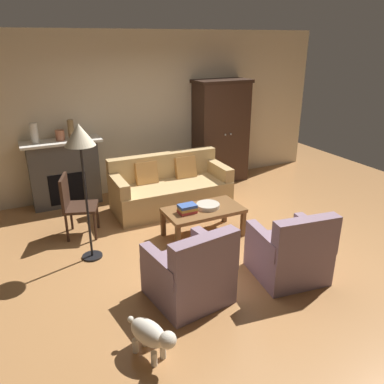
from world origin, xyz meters
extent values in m
plane|color=#B27A47|center=(0.00, 0.00, 0.00)|extent=(9.60, 9.60, 0.00)
cube|color=beige|center=(0.00, 2.55, 1.40)|extent=(7.20, 0.10, 2.80)
cube|color=#4C4947|center=(-1.55, 2.30, 0.54)|extent=(1.10, 0.36, 1.08)
cube|color=black|center=(-1.55, 2.12, 0.34)|extent=(0.60, 0.01, 0.52)
cube|color=white|center=(-1.55, 2.28, 1.10)|extent=(1.26, 0.48, 0.04)
cube|color=#382319|center=(1.40, 2.22, 0.94)|extent=(1.00, 0.52, 1.89)
cube|color=#2F1E15|center=(1.40, 2.22, 1.92)|extent=(1.06, 0.55, 0.06)
sphere|color=#ADAFB5|center=(1.34, 1.95, 0.98)|extent=(0.04, 0.04, 0.04)
sphere|color=#ADAFB5|center=(1.46, 1.95, 0.98)|extent=(0.04, 0.04, 0.04)
cube|color=tan|center=(-0.03, 1.35, 0.22)|extent=(1.91, 0.87, 0.44)
cube|color=tan|center=(-0.02, 1.69, 0.65)|extent=(1.90, 0.21, 0.42)
cube|color=tan|center=(-0.91, 1.36, 0.55)|extent=(0.17, 0.80, 0.22)
cube|color=tan|center=(0.85, 1.34, 0.55)|extent=(0.17, 0.80, 0.22)
cube|color=tan|center=(-0.37, 1.55, 0.61)|extent=(0.36, 0.19, 0.37)
cube|color=tan|center=(0.33, 1.54, 0.61)|extent=(0.36, 0.19, 0.37)
cube|color=brown|center=(0.00, 0.26, 0.39)|extent=(1.10, 0.60, 0.05)
cube|color=brown|center=(-0.51, 0.00, 0.18)|extent=(0.06, 0.06, 0.37)
cube|color=brown|center=(0.51, 0.00, 0.18)|extent=(0.06, 0.06, 0.37)
cube|color=brown|center=(-0.51, 0.52, 0.18)|extent=(0.06, 0.06, 0.37)
cube|color=brown|center=(0.51, 0.52, 0.18)|extent=(0.06, 0.06, 0.37)
cylinder|color=beige|center=(0.08, 0.27, 0.45)|extent=(0.33, 0.33, 0.06)
cube|color=#B73833|center=(-0.27, 0.23, 0.44)|extent=(0.24, 0.18, 0.04)
cube|color=gold|center=(-0.26, 0.24, 0.48)|extent=(0.24, 0.17, 0.04)
cube|color=#38569E|center=(-0.26, 0.24, 0.52)|extent=(0.24, 0.17, 0.04)
cylinder|color=beige|center=(-1.93, 2.28, 1.28)|extent=(0.12, 0.12, 0.32)
cylinder|color=#A86042|center=(-1.55, 2.28, 1.20)|extent=(0.14, 0.14, 0.17)
cylinder|color=olive|center=(-1.37, 2.28, 1.28)|extent=(0.10, 0.10, 0.32)
cube|color=gray|center=(-0.82, -0.94, 0.21)|extent=(0.85, 0.85, 0.42)
cube|color=gray|center=(-0.78, -1.24, 0.65)|extent=(0.77, 0.26, 0.46)
cube|color=gray|center=(-0.49, -0.89, 0.52)|extent=(0.21, 0.71, 0.20)
cube|color=gray|center=(-1.15, -0.98, 0.52)|extent=(0.21, 0.71, 0.20)
cube|color=gray|center=(0.43, -1.06, 0.21)|extent=(0.85, 0.85, 0.42)
cube|color=gray|center=(0.39, -1.37, 0.65)|extent=(0.77, 0.26, 0.46)
cube|color=gray|center=(0.76, -1.11, 0.52)|extent=(0.21, 0.71, 0.20)
cube|color=gray|center=(0.10, -1.02, 0.52)|extent=(0.21, 0.71, 0.20)
cube|color=#382319|center=(-1.54, 1.05, 0.43)|extent=(0.56, 0.56, 0.04)
cylinder|color=#382319|center=(-1.42, 0.81, 0.21)|extent=(0.04, 0.04, 0.41)
cylinder|color=#382319|center=(-1.30, 1.17, 0.21)|extent=(0.04, 0.04, 0.41)
cylinder|color=#382319|center=(-1.78, 0.93, 0.21)|extent=(0.04, 0.04, 0.41)
cylinder|color=#382319|center=(-1.66, 1.29, 0.21)|extent=(0.04, 0.04, 0.41)
cube|color=#382319|center=(-1.73, 1.11, 0.68)|extent=(0.18, 0.43, 0.45)
cylinder|color=black|center=(-1.58, 0.36, 0.01)|extent=(0.26, 0.26, 0.02)
cylinder|color=black|center=(-1.58, 0.36, 0.76)|extent=(0.03, 0.03, 1.51)
cone|color=beige|center=(-1.58, 0.36, 1.62)|extent=(0.36, 0.36, 0.26)
ellipsoid|color=beige|center=(-1.50, -1.55, 0.25)|extent=(0.34, 0.45, 0.22)
sphere|color=beige|center=(-1.40, -1.77, 0.31)|extent=(0.15, 0.15, 0.15)
cylinder|color=beige|center=(-1.40, -1.64, 0.07)|extent=(0.06, 0.06, 0.14)
cylinder|color=beige|center=(-1.50, -1.68, 0.07)|extent=(0.06, 0.06, 0.14)
cylinder|color=beige|center=(-1.49, -1.42, 0.07)|extent=(0.06, 0.06, 0.14)
cylinder|color=beige|center=(-1.60, -1.46, 0.07)|extent=(0.06, 0.06, 0.14)
sphere|color=beige|center=(-1.59, -1.34, 0.27)|extent=(0.06, 0.06, 0.06)
camera|label=1|loc=(-2.35, -4.15, 2.66)|focal=36.35mm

